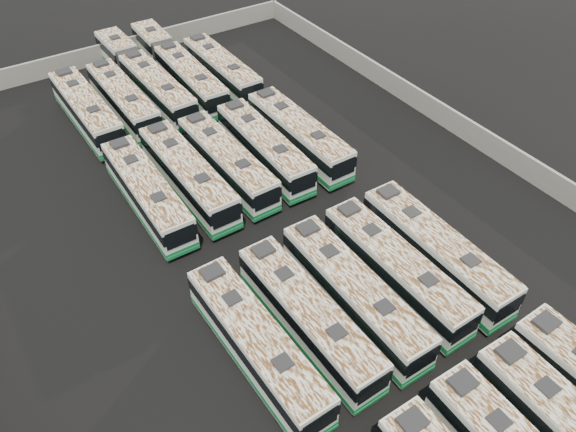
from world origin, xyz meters
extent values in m
plane|color=black|center=(0.00, 0.00, 0.00)|extent=(140.00, 140.00, 0.00)
cube|color=gray|center=(0.00, 36.30, 1.10)|extent=(45.20, 0.30, 2.20)
cube|color=gray|center=(22.30, 0.00, 1.10)|extent=(0.30, 73.20, 2.20)
cube|color=black|center=(-2.99, -17.12, 3.48)|extent=(1.39, 1.18, 0.28)
cube|color=black|center=(0.76, -19.51, 3.43)|extent=(1.02, 1.02, 0.15)
cube|color=black|center=(0.80, -16.96, 3.49)|extent=(1.40, 1.19, 0.28)
cylinder|color=black|center=(1.92, -18.25, 0.53)|extent=(0.31, 1.07, 1.06)
cube|color=black|center=(4.40, -19.66, 3.48)|extent=(1.04, 1.04, 0.15)
cube|color=black|center=(4.44, -17.07, 3.53)|extent=(1.42, 1.21, 0.28)
cylinder|color=black|center=(3.26, -18.35, 0.54)|extent=(0.32, 1.08, 1.08)
cylinder|color=black|center=(5.57, -18.38, 0.54)|extent=(0.32, 1.08, 1.08)
cube|color=black|center=(7.88, -16.85, 3.50)|extent=(1.42, 1.21, 0.28)
cylinder|color=black|center=(6.77, -18.16, 0.53)|extent=(0.32, 1.07, 1.07)
cylinder|color=black|center=(9.05, -18.11, 0.53)|extent=(0.32, 1.07, 1.07)
cube|color=silver|center=(-6.67, -7.77, 1.82)|extent=(2.89, 12.73, 2.91)
cube|color=#146837|center=(-6.67, -7.77, 0.76)|extent=(2.94, 12.78, 0.44)
cube|color=black|center=(-6.67, -7.77, 2.30)|extent=(2.95, 12.79, 0.97)
cube|color=black|center=(-6.55, -14.12, 2.17)|extent=(2.33, 0.10, 1.53)
cube|color=beige|center=(-6.67, -7.77, 3.31)|extent=(2.83, 12.47, 0.07)
cube|color=black|center=(-6.62, -10.55, 3.41)|extent=(1.02, 1.02, 0.15)
cube|color=black|center=(-6.73, -4.98, 3.41)|extent=(1.02, 1.02, 0.15)
cube|color=black|center=(-6.78, -2.44, 3.47)|extent=(1.40, 1.19, 0.27)
cylinder|color=black|center=(-7.73, -11.84, 0.53)|extent=(0.32, 1.06, 1.06)
cylinder|color=black|center=(-5.47, -11.80, 0.53)|extent=(0.32, 1.06, 1.06)
cylinder|color=black|center=(-7.88, -3.73, 0.53)|extent=(0.32, 1.06, 1.06)
cylinder|color=black|center=(-5.62, -3.69, 0.53)|extent=(0.32, 1.06, 1.06)
cube|color=silver|center=(-2.88, -7.78, 1.80)|extent=(2.81, 12.59, 2.88)
cube|color=#146837|center=(-2.88, -7.78, 0.75)|extent=(2.87, 12.64, 0.44)
cube|color=black|center=(-2.88, -7.78, 2.28)|extent=(2.88, 12.65, 0.96)
cube|color=black|center=(-2.78, -14.07, 2.14)|extent=(2.30, 0.10, 1.52)
cube|color=#146837|center=(-2.78, -14.07, 0.54)|extent=(2.62, 0.14, 0.29)
cube|color=beige|center=(-2.88, -7.78, 3.27)|extent=(2.76, 12.34, 0.07)
cube|color=black|center=(-2.84, -10.54, 3.38)|extent=(1.01, 1.01, 0.15)
cube|color=black|center=(-2.93, -5.02, 3.38)|extent=(1.01, 1.01, 0.15)
cube|color=black|center=(-2.97, -2.51, 3.43)|extent=(1.38, 1.17, 0.27)
cylinder|color=black|center=(-3.94, -11.81, 0.52)|extent=(0.31, 1.05, 1.05)
cylinder|color=black|center=(-1.70, -11.78, 0.52)|extent=(0.31, 1.05, 1.05)
cylinder|color=black|center=(-4.06, -3.78, 0.52)|extent=(0.31, 1.05, 1.05)
cylinder|color=black|center=(-1.83, -3.75, 0.52)|extent=(0.31, 1.05, 1.05)
cube|color=silver|center=(0.67, -7.88, 1.85)|extent=(2.72, 12.85, 2.94)
cube|color=#146837|center=(0.67, -7.88, 0.77)|extent=(2.77, 12.90, 0.45)
cube|color=black|center=(0.67, -7.88, 2.33)|extent=(2.78, 12.91, 0.98)
cube|color=black|center=(0.65, -14.32, 2.19)|extent=(2.35, 0.07, 1.55)
cube|color=#146837|center=(0.65, -14.32, 0.56)|extent=(2.68, 0.11, 0.30)
cube|color=beige|center=(0.67, -7.88, 3.35)|extent=(2.67, 12.59, 0.07)
cube|color=black|center=(0.66, -10.71, 3.46)|extent=(1.02, 1.02, 0.15)
cube|color=black|center=(0.68, -5.06, 3.46)|extent=(1.02, 1.02, 0.15)
cube|color=black|center=(0.69, -2.49, 3.51)|extent=(1.40, 1.18, 0.28)
cylinder|color=black|center=(-0.49, -11.99, 0.54)|extent=(0.30, 1.07, 1.07)
cylinder|color=black|center=(1.80, -11.99, 0.54)|extent=(0.30, 1.07, 1.07)
cylinder|color=black|center=(-0.46, -3.77, 0.54)|extent=(0.30, 1.07, 1.07)
cylinder|color=black|center=(1.83, -3.78, 0.54)|extent=(0.30, 1.07, 1.07)
cube|color=silver|center=(4.44, -7.75, 1.82)|extent=(2.77, 12.69, 2.90)
cube|color=#146837|center=(4.44, -7.75, 0.76)|extent=(2.82, 12.74, 0.44)
cube|color=black|center=(4.44, -7.75, 2.30)|extent=(2.83, 12.75, 0.97)
cube|color=black|center=(4.51, -14.10, 2.16)|extent=(2.32, 0.08, 1.53)
cube|color=#146837|center=(4.51, -14.10, 0.55)|extent=(2.64, 0.13, 0.30)
cube|color=beige|center=(4.44, -7.75, 3.30)|extent=(2.71, 12.43, 0.07)
cube|color=black|center=(4.47, -10.53, 3.41)|extent=(1.01, 1.01, 0.15)
cube|color=black|center=(4.41, -4.96, 3.41)|extent=(1.01, 1.01, 0.15)
cube|color=black|center=(4.38, -2.43, 3.46)|extent=(1.38, 1.17, 0.27)
cylinder|color=black|center=(3.35, -11.81, 0.53)|extent=(0.31, 1.06, 1.06)
cylinder|color=black|center=(5.61, -11.79, 0.53)|extent=(0.31, 1.06, 1.06)
cylinder|color=black|center=(3.27, -3.71, 0.53)|extent=(0.31, 1.06, 1.06)
cylinder|color=black|center=(5.53, -3.68, 0.53)|extent=(0.31, 1.06, 1.06)
cube|color=silver|center=(7.94, -8.01, 1.86)|extent=(2.78, 12.96, 2.97)
cube|color=#146837|center=(7.94, -8.01, 0.78)|extent=(2.84, 13.01, 0.45)
cube|color=black|center=(7.94, -8.01, 2.35)|extent=(2.85, 13.02, 0.99)
cube|color=black|center=(7.89, -14.50, 2.21)|extent=(2.37, 0.08, 1.56)
cube|color=#146837|center=(7.89, -14.50, 0.56)|extent=(2.70, 0.12, 0.30)
cube|color=beige|center=(7.94, -8.01, 3.38)|extent=(2.73, 12.70, 0.08)
cube|color=black|center=(7.92, -10.86, 3.48)|extent=(1.03, 1.03, 0.15)
cube|color=black|center=(7.95, -5.16, 3.48)|extent=(1.03, 1.03, 0.15)
cube|color=black|center=(7.97, -2.57, 3.54)|extent=(1.41, 1.20, 0.28)
cylinder|color=black|center=(6.75, -12.14, 0.54)|extent=(0.31, 1.08, 1.08)
cylinder|color=black|center=(9.06, -12.16, 0.54)|extent=(0.31, 1.08, 1.08)
cylinder|color=black|center=(6.81, -3.86, 0.54)|extent=(0.31, 1.08, 1.08)
cylinder|color=black|center=(9.12, -3.88, 0.54)|extent=(0.31, 1.08, 1.08)
cube|color=silver|center=(-6.60, 9.27, 1.82)|extent=(2.75, 12.72, 2.91)
cube|color=#146837|center=(-6.60, 9.27, 0.76)|extent=(2.80, 12.77, 0.44)
cube|color=black|center=(-6.60, 9.27, 2.31)|extent=(2.81, 12.78, 0.97)
cube|color=black|center=(-6.66, 2.91, 2.17)|extent=(2.33, 0.08, 1.53)
cube|color=#146837|center=(-6.66, 2.91, 0.55)|extent=(2.65, 0.12, 0.30)
cube|color=beige|center=(-6.60, 9.27, 3.31)|extent=(2.70, 12.46, 0.07)
cube|color=black|center=(-6.63, 6.48, 3.42)|extent=(1.01, 1.01, 0.15)
cube|color=black|center=(-6.58, 12.07, 3.42)|extent=(1.01, 1.01, 0.15)
cube|color=black|center=(-6.56, 14.61, 3.47)|extent=(1.38, 1.18, 0.28)
cylinder|color=black|center=(-7.77, 5.22, 0.53)|extent=(0.31, 1.06, 1.06)
cylinder|color=black|center=(-5.51, 5.20, 0.53)|extent=(0.31, 1.06, 1.06)
cylinder|color=black|center=(-7.70, 13.35, 0.53)|extent=(0.31, 1.06, 1.06)
cylinder|color=black|center=(-5.44, 13.33, 0.53)|extent=(0.31, 1.06, 1.06)
cube|color=silver|center=(-2.93, 9.50, 1.86)|extent=(2.84, 12.98, 2.97)
cube|color=#146837|center=(-2.93, 9.50, 0.78)|extent=(2.90, 13.03, 0.45)
cube|color=black|center=(-2.93, 9.50, 2.35)|extent=(2.91, 13.04, 0.99)
cube|color=black|center=(-2.86, 3.00, 2.21)|extent=(2.37, 0.09, 1.56)
cube|color=#146837|center=(-2.86, 3.00, 0.56)|extent=(2.70, 0.13, 0.30)
cube|color=beige|center=(-2.93, 9.50, 3.38)|extent=(2.79, 12.72, 0.08)
cube|color=black|center=(-2.90, 6.65, 3.49)|extent=(1.04, 1.04, 0.15)
cube|color=black|center=(-2.96, 12.34, 3.49)|extent=(1.04, 1.04, 0.15)
cube|color=black|center=(-2.99, 14.93, 3.54)|extent=(1.42, 1.20, 0.28)
cylinder|color=black|center=(-4.04, 5.34, 0.54)|extent=(0.31, 1.08, 1.08)
cylinder|color=black|center=(-1.73, 5.37, 0.54)|extent=(0.31, 1.08, 1.08)
cylinder|color=black|center=(-4.13, 13.63, 0.54)|extent=(0.31, 1.08, 1.08)
cylinder|color=black|center=(-1.82, 13.65, 0.54)|extent=(0.31, 1.08, 1.08)
cube|color=silver|center=(0.65, 9.40, 1.81)|extent=(2.87, 12.67, 2.89)
cube|color=#146837|center=(0.65, 9.40, 0.76)|extent=(2.92, 12.72, 0.44)
cube|color=black|center=(0.65, 9.40, 2.29)|extent=(2.93, 12.73, 0.97)
cube|color=black|center=(0.77, 3.07, 2.16)|extent=(2.31, 0.10, 1.52)
cube|color=#146837|center=(0.77, 3.07, 0.55)|extent=(2.63, 0.15, 0.29)
cube|color=beige|center=(0.65, 9.40, 3.29)|extent=(2.81, 12.41, 0.07)
cube|color=black|center=(0.70, 6.62, 3.40)|extent=(1.02, 1.02, 0.15)
cube|color=black|center=(0.60, 12.17, 3.40)|extent=(1.02, 1.02, 0.15)
cube|color=black|center=(0.55, 14.70, 3.45)|extent=(1.39, 1.18, 0.27)
cylinder|color=black|center=(-0.40, 5.34, 0.53)|extent=(0.31, 1.06, 1.05)
cylinder|color=black|center=(1.85, 5.38, 0.53)|extent=(0.31, 1.06, 1.05)
cylinder|color=black|center=(-0.55, 13.41, 0.53)|extent=(0.31, 1.06, 1.05)
cylinder|color=black|center=(1.70, 13.46, 0.53)|extent=(0.31, 1.06, 1.05)
cube|color=silver|center=(4.38, 9.45, 1.81)|extent=(2.90, 12.63, 2.88)
cube|color=#146837|center=(4.38, 9.45, 0.75)|extent=(2.95, 12.68, 0.44)
cube|color=black|center=(4.38, 9.45, 2.28)|extent=(2.96, 12.69, 0.96)
cube|color=black|center=(4.24, 3.14, 2.15)|extent=(2.31, 0.11, 1.52)
cube|color=#146837|center=(4.24, 3.14, 0.55)|extent=(2.62, 0.16, 0.29)
cube|color=beige|center=(4.38, 9.45, 3.28)|extent=(2.84, 12.38, 0.07)
cube|color=black|center=(4.32, 6.68, 3.39)|extent=(1.02, 1.02, 0.15)
cube|color=black|center=(4.44, 12.21, 3.39)|extent=(1.02, 1.02, 0.15)
cube|color=black|center=(4.50, 14.73, 3.44)|extent=(1.39, 1.18, 0.27)
cylinder|color=black|center=(3.17, 5.45, 0.52)|extent=(0.32, 1.05, 1.05)
cylinder|color=black|center=(5.41, 5.40, 0.52)|extent=(0.32, 1.05, 1.05)
cylinder|color=black|center=(3.35, 13.50, 0.52)|extent=(0.32, 1.05, 1.05)
cylinder|color=black|center=(5.59, 13.44, 0.52)|extent=(0.32, 1.05, 1.05)
cube|color=silver|center=(7.98, 9.35, 1.86)|extent=(2.82, 12.99, 2.97)
cube|color=#146837|center=(7.98, 9.35, 0.78)|extent=(2.87, 13.04, 0.45)
cube|color=black|center=(7.98, 9.35, 2.35)|extent=(2.88, 13.05, 0.99)
cube|color=black|center=(8.03, 2.85, 2.21)|extent=(2.38, 0.08, 1.57)
cube|color=#146837|center=(8.03, 2.85, 0.56)|extent=(2.70, 0.12, 0.30)
cube|color=beige|center=(7.98, 9.35, 3.38)|extent=(2.76, 12.73, 0.08)
cube|color=black|center=(8.00, 6.50, 3.49)|extent=(1.04, 1.04, 0.15)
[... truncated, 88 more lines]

